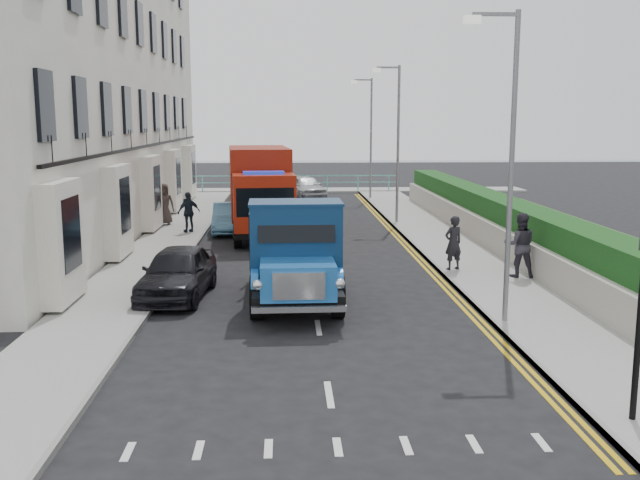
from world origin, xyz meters
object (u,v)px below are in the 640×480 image
(red_lorry, at_px, (260,189))
(pedestrian_east_near, at_px, (453,243))
(lamp_near, at_px, (507,151))
(lamp_mid, at_px, (395,135))
(bedford_lorry, at_px, (296,260))
(parked_car_front, at_px, (177,272))
(lamp_far, at_px, (369,131))

(red_lorry, relative_size, pedestrian_east_near, 4.17)
(lamp_near, distance_m, lamp_mid, 16.00)
(lamp_near, relative_size, lamp_mid, 1.00)
(lamp_mid, distance_m, bedford_lorry, 15.25)
(pedestrian_east_near, bearing_deg, lamp_near, 64.74)
(parked_car_front, bearing_deg, bedford_lorry, -16.57)
(red_lorry, xyz_separation_m, pedestrian_east_near, (6.14, -7.52, -0.94))
(lamp_near, relative_size, parked_car_front, 1.75)
(lamp_mid, relative_size, red_lorry, 1.01)
(lamp_near, relative_size, lamp_far, 1.00)
(bedford_lorry, xyz_separation_m, pedestrian_east_near, (4.88, 3.83, -0.28))
(lamp_near, height_order, pedestrian_east_near, lamp_near)
(lamp_near, bearing_deg, lamp_far, 90.00)
(bedford_lorry, bearing_deg, red_lorry, 95.33)
(parked_car_front, bearing_deg, lamp_far, 76.61)
(lamp_far, bearing_deg, lamp_near, -90.00)
(lamp_mid, bearing_deg, pedestrian_east_near, -88.78)
(lamp_near, distance_m, pedestrian_east_near, 6.36)
(lamp_far, xyz_separation_m, pedestrian_east_near, (0.22, -20.42, -3.05))
(lamp_far, bearing_deg, bedford_lorry, -100.87)
(lamp_mid, distance_m, lamp_far, 10.00)
(lamp_far, xyz_separation_m, red_lorry, (-5.91, -12.90, -2.11))
(lamp_near, height_order, bedford_lorry, lamp_near)
(lamp_mid, height_order, parked_car_front, lamp_mid)
(lamp_near, xyz_separation_m, pedestrian_east_near, (0.22, 5.58, -3.05))
(parked_car_front, height_order, pedestrian_east_near, pedestrian_east_near)
(bedford_lorry, height_order, parked_car_front, bedford_lorry)
(bedford_lorry, distance_m, pedestrian_east_near, 6.21)
(pedestrian_east_near, bearing_deg, lamp_far, -112.35)
(pedestrian_east_near, bearing_deg, bedford_lorry, 15.15)
(lamp_mid, xyz_separation_m, red_lorry, (-5.91, -2.90, -2.11))
(lamp_far, bearing_deg, lamp_mid, -90.00)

